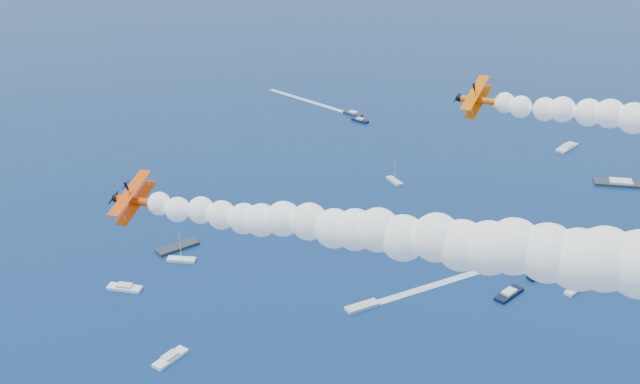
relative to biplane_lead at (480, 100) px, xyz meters
The scene contains 5 objects.
biplane_lead is the anchor object (origin of this frame).
biplane_trail 44.96m from the biplane_lead, 121.13° to the right, with size 6.58×7.38×4.45m, color #FB4805, non-canonical shape.
smoke_trail_trail 32.45m from the biplane_lead, 69.01° to the right, with size 70.46×21.77×12.63m, color white, non-canonical shape.
spectator_boats 102.70m from the biplane_lead, 93.09° to the left, with size 207.71×158.32×0.70m.
boat_wakes 95.19m from the biplane_lead, 92.94° to the left, with size 245.14×101.16×0.04m.
Camera 1 is at (44.14, -52.15, 93.77)m, focal length 43.57 mm.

